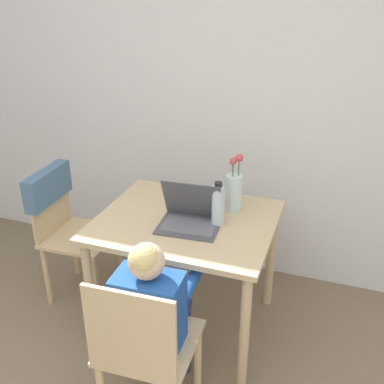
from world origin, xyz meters
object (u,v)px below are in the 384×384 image
(laptop, at_px, (190,215))
(person_seated, at_px, (154,306))
(flower_vase, at_px, (234,190))
(chair_spare, at_px, (62,213))
(water_bottle, at_px, (218,205))
(chair_occupied, at_px, (145,350))

(laptop, bearing_deg, person_seated, -92.59)
(laptop, bearing_deg, flower_vase, 50.06)
(person_seated, bearing_deg, chair_spare, -37.00)
(chair_spare, bearing_deg, person_seated, -126.62)
(flower_vase, xyz_separation_m, water_bottle, (-0.03, -0.19, -0.01))
(chair_occupied, bearing_deg, chair_spare, -41.98)
(laptop, distance_m, water_bottle, 0.15)
(chair_spare, relative_size, person_seated, 0.91)
(chair_spare, xyz_separation_m, person_seated, (0.90, -0.62, 0.01))
(laptop, xyz_separation_m, water_bottle, (0.13, 0.04, 0.06))
(flower_vase, bearing_deg, laptop, -125.68)
(chair_occupied, distance_m, water_bottle, 0.80)
(flower_vase, bearing_deg, person_seated, -101.65)
(chair_occupied, bearing_deg, laptop, -90.59)
(person_seated, bearing_deg, flower_vase, -104.06)
(person_seated, xyz_separation_m, water_bottle, (0.12, 0.56, 0.25))
(chair_occupied, height_order, flower_vase, flower_vase)
(chair_occupied, distance_m, flower_vase, 0.97)
(water_bottle, bearing_deg, chair_occupied, -99.48)
(laptop, height_order, flower_vase, flower_vase)
(laptop, bearing_deg, water_bottle, 13.87)
(person_seated, height_order, water_bottle, water_bottle)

